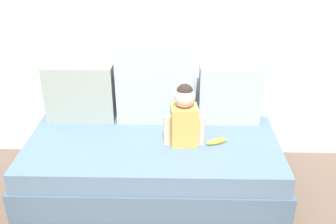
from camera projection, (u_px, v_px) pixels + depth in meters
ground_plane at (153, 187)px, 2.99m from camera, size 12.00×12.00×0.00m
back_wall at (155, 13)px, 2.97m from camera, size 5.12×0.10×2.45m
couch at (153, 166)px, 2.90m from camera, size 1.92×0.91×0.41m
throw_pillow_left at (80, 94)px, 3.04m from camera, size 0.54×0.16×0.46m
throw_pillow_center at (154, 86)px, 2.99m from camera, size 0.59×0.16×0.60m
throw_pillow_right at (230, 94)px, 3.01m from camera, size 0.48×0.16×0.47m
toddler at (184, 116)px, 2.70m from camera, size 0.30×0.17×0.46m
banana at (217, 141)px, 2.78m from camera, size 0.17×0.11×0.04m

